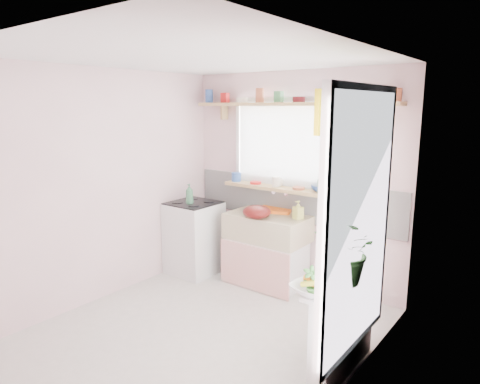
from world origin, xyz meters
The scene contains 19 objects.
room centered at (0.66, 0.86, 1.37)m, with size 3.20×3.20×3.20m.
sink_unit centered at (-0.15, 1.29, 0.43)m, with size 0.95×0.65×1.11m.
cooker centered at (-1.10, 1.05, 0.46)m, with size 0.58×0.58×0.93m.
radiator_ledge centered at (1.30, 0.20, 0.40)m, with size 0.22×0.95×0.78m.
windowsill centered at (-0.15, 1.48, 1.14)m, with size 1.40×0.22×0.04m, color tan.
pine_shelf centered at (0.00, 1.47, 2.12)m, with size 2.52×0.24×0.04m, color tan.
shelf_crockery centered at (-0.02, 1.47, 2.19)m, with size 2.47×0.11×0.12m.
sill_crockery centered at (-0.15, 1.48, 1.22)m, with size 1.35×0.11×0.12m.
dish_tray centered at (-0.17, 1.50, 0.87)m, with size 0.38×0.28×0.04m, color orange.
colander centered at (-0.17, 1.10, 0.92)m, with size 0.32×0.32×0.15m, color #530F0E.
jade_plant centered at (1.33, 0.15, 1.04)m, with size 0.48×0.42×0.53m, color #38712D.
fruit_bowl centered at (1.21, -0.16, 0.81)m, with size 0.30×0.30×0.07m, color silver.
herb_pot centered at (1.21, -0.20, 0.89)m, with size 0.12×0.08×0.22m, color #2F6428.
soap_bottle_sink centered at (0.22, 1.35, 0.95)m, with size 0.09×0.10×0.21m, color #CCCE5B.
sill_cup centered at (-0.14, 1.54, 1.21)m, with size 0.12×0.12×0.10m, color beige.
sill_bowl centered at (0.40, 1.54, 1.19)m, with size 0.21×0.21×0.07m, color #355CAE.
shelf_vase centered at (0.73, 1.41, 2.21)m, with size 0.13×0.13×0.14m, color #96562E.
cooker_bottle centered at (-1.07, 0.96, 1.04)m, with size 0.10×0.10×0.25m, color #3A754D.
fruit centered at (1.22, -0.16, 0.87)m, with size 0.20×0.14×0.10m.
Camera 1 is at (2.52, -2.75, 2.10)m, focal length 32.00 mm.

